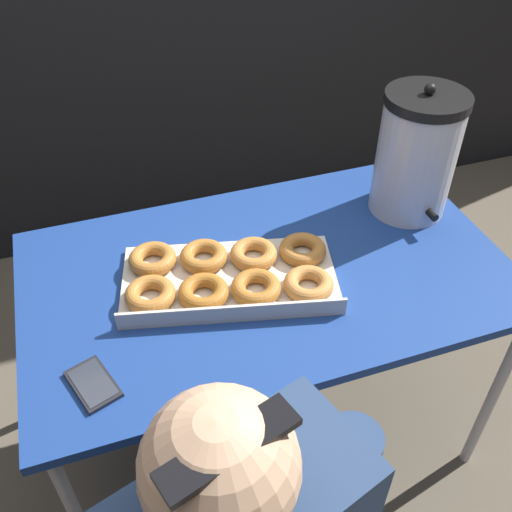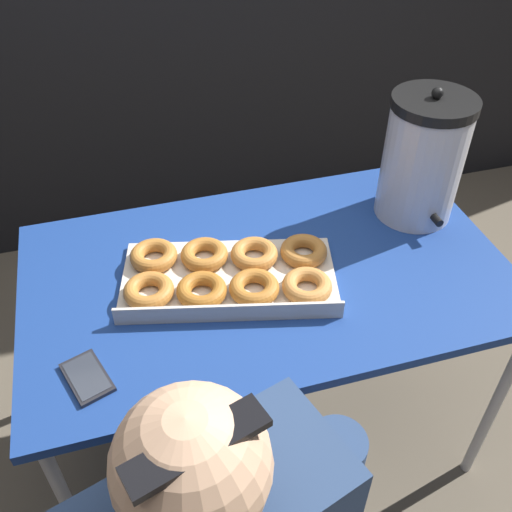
{
  "view_description": "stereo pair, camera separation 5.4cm",
  "coord_description": "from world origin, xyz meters",
  "views": [
    {
      "loc": [
        -0.39,
        -1.05,
        1.78
      ],
      "look_at": [
        -0.03,
        0.0,
        0.81
      ],
      "focal_mm": 40.0,
      "sensor_mm": 36.0,
      "label": 1
    },
    {
      "loc": [
        -0.34,
        -1.06,
        1.78
      ],
      "look_at": [
        -0.03,
        0.0,
        0.81
      ],
      "focal_mm": 40.0,
      "sensor_mm": 36.0,
      "label": 2
    }
  ],
  "objects": [
    {
      "name": "folding_table",
      "position": [
        0.0,
        0.0,
        0.7
      ],
      "size": [
        1.28,
        0.76,
        0.75
      ],
      "color": "navy",
      "rests_on": "ground"
    },
    {
      "name": "donut_box",
      "position": [
        -0.11,
        -0.01,
        0.77
      ],
      "size": [
        0.61,
        0.41,
        0.05
      ],
      "rotation": [
        0.0,
        0.0,
        -0.24
      ],
      "color": "beige",
      "rests_on": "folding_table"
    },
    {
      "name": "coffee_urn",
      "position": [
        0.49,
        0.13,
        0.93
      ],
      "size": [
        0.23,
        0.26,
        0.39
      ],
      "color": "silver",
      "rests_on": "folding_table"
    },
    {
      "name": "ground_plane",
      "position": [
        0.0,
        0.0,
        0.0
      ],
      "size": [
        12.0,
        12.0,
        0.0
      ],
      "primitive_type": "plane",
      "color": "brown"
    },
    {
      "name": "cell_phone",
      "position": [
        -0.48,
        -0.23,
        0.75
      ],
      "size": [
        0.12,
        0.15,
        0.01
      ],
      "rotation": [
        0.0,
        0.0,
        0.34
      ],
      "color": "black",
      "rests_on": "folding_table"
    }
  ]
}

